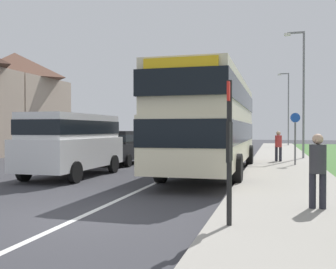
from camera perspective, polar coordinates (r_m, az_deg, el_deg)
ground_plane at (r=8.20m, az=-12.57°, el=-11.67°), size 120.00×120.00×0.00m
lane_marking_centre at (r=15.63m, az=1.27°, el=-5.69°), size 0.14×60.00×0.01m
pavement_near_side at (r=13.20m, az=17.19°, el=-6.68°), size 3.20×68.00×0.12m
double_decker_bus at (r=15.71m, az=6.55°, el=2.15°), size 2.80×11.45×3.70m
parked_van_white at (r=14.89m, az=-13.76°, el=-0.77°), size 2.11×5.08×2.31m
parked_car_black at (r=19.74m, az=-6.93°, el=-1.69°), size 1.94×4.31×1.67m
parked_car_dark_green at (r=25.06m, az=-1.53°, el=-1.13°), size 1.93×4.34×1.70m
parked_car_grey at (r=30.67m, az=1.48°, el=-0.88°), size 1.96×4.52×1.59m
pedestrian_at_stop at (r=8.67m, az=21.03°, el=-4.50°), size 0.34×0.34×1.67m
pedestrian_walking_away at (r=20.78m, az=15.83°, el=-1.43°), size 0.34×0.34×1.67m
bus_stop_sign at (r=6.75m, az=8.95°, el=-1.14°), size 0.09×0.52×2.60m
cycle_route_sign at (r=18.96m, az=18.09°, el=-0.28°), size 0.44×0.08×2.52m
street_lamp_mid at (r=23.64m, az=18.95°, el=6.68°), size 1.14×0.20×7.33m
street_lamp_far at (r=42.08m, az=17.04°, el=4.22°), size 1.14×0.20×7.54m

